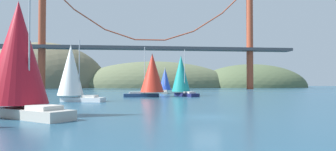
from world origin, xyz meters
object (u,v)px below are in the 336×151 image
object	(u,v)px
sailboat_crimson_sail	(19,56)
sailboat_blue_spinnaker	(165,80)
sailboat_teal_sail	(181,75)
sailboat_scarlet_sail	(152,74)
sailboat_white_mainsail	(72,72)

from	to	relation	value
sailboat_crimson_sail	sailboat_blue_spinnaker	size ratio (longest dim) A/B	1.60
sailboat_teal_sail	sailboat_crimson_sail	world-z (taller)	sailboat_crimson_sail
sailboat_crimson_sail	sailboat_teal_sail	bearing A→B (deg)	60.65
sailboat_crimson_sail	sailboat_scarlet_sail	bearing A→B (deg)	67.43
sailboat_crimson_sail	sailboat_blue_spinnaker	distance (m)	55.67
sailboat_scarlet_sail	sailboat_white_mainsail	xyz separation A→B (m)	(-13.34, -12.79, -0.12)
sailboat_teal_sail	sailboat_scarlet_sail	distance (m)	7.64
sailboat_white_mainsail	sailboat_scarlet_sail	bearing A→B (deg)	43.80
sailboat_crimson_sail	sailboat_scarlet_sail	world-z (taller)	sailboat_crimson_sail
sailboat_blue_spinnaker	sailboat_white_mainsail	world-z (taller)	sailboat_white_mainsail
sailboat_blue_spinnaker	sailboat_white_mainsail	distance (m)	37.09
sailboat_teal_sail	sailboat_blue_spinnaker	size ratio (longest dim) A/B	1.42
sailboat_crimson_sail	sailboat_blue_spinnaker	world-z (taller)	sailboat_crimson_sail
sailboat_blue_spinnaker	sailboat_white_mainsail	size ratio (longest dim) A/B	0.74
sailboat_teal_sail	sailboat_scarlet_sail	xyz separation A→B (m)	(-6.80, -3.50, 0.11)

